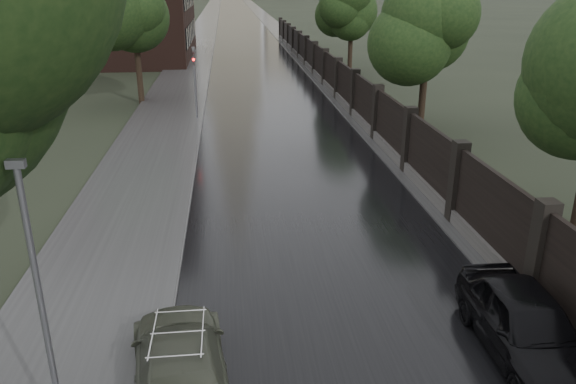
{
  "coord_description": "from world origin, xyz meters",
  "views": [
    {
      "loc": [
        -2.51,
        -6.04,
        7.38
      ],
      "look_at": [
        -0.87,
        9.33,
        1.5
      ],
      "focal_mm": 35.0,
      "sensor_mm": 36.0,
      "label": 1
    }
  ],
  "objects_px": {
    "tree_left_far": "(134,17)",
    "car_right_near": "(526,325)",
    "volga_sedan": "(180,363)",
    "lamp_post": "(43,315)",
    "tree_right_c": "(352,12)",
    "tree_right_b": "(428,31)",
    "traffic_light": "(195,77)"
  },
  "relations": [
    {
      "from": "car_right_near",
      "to": "tree_right_c",
      "type": "bearing_deg",
      "value": 85.56
    },
    {
      "from": "tree_left_far",
      "to": "car_right_near",
      "type": "xyz_separation_m",
      "value": [
        11.4,
        -26.82,
        -4.51
      ]
    },
    {
      "from": "lamp_post",
      "to": "volga_sedan",
      "type": "height_order",
      "value": "lamp_post"
    },
    {
      "from": "tree_right_c",
      "to": "lamp_post",
      "type": "height_order",
      "value": "tree_right_c"
    },
    {
      "from": "traffic_light",
      "to": "car_right_near",
      "type": "xyz_separation_m",
      "value": [
        7.7,
        -21.82,
        -1.67
      ]
    },
    {
      "from": "lamp_post",
      "to": "tree_right_c",
      "type": "bearing_deg",
      "value": 71.48
    },
    {
      "from": "tree_left_far",
      "to": "tree_right_b",
      "type": "distance_m",
      "value": 17.45
    },
    {
      "from": "tree_left_far",
      "to": "volga_sedan",
      "type": "height_order",
      "value": "tree_left_far"
    },
    {
      "from": "volga_sedan",
      "to": "lamp_post",
      "type": "bearing_deg",
      "value": 28.78
    },
    {
      "from": "tree_right_c",
      "to": "lamp_post",
      "type": "xyz_separation_m",
      "value": [
        -12.9,
        -38.5,
        -2.28
      ]
    },
    {
      "from": "tree_left_far",
      "to": "tree_right_b",
      "type": "relative_size",
      "value": 1.05
    },
    {
      "from": "lamp_post",
      "to": "car_right_near",
      "type": "relative_size",
      "value": 1.19
    },
    {
      "from": "traffic_light",
      "to": "tree_right_b",
      "type": "bearing_deg",
      "value": -14.24
    },
    {
      "from": "tree_right_c",
      "to": "lamp_post",
      "type": "distance_m",
      "value": 40.67
    },
    {
      "from": "car_right_near",
      "to": "tree_left_far",
      "type": "bearing_deg",
      "value": 114.94
    },
    {
      "from": "lamp_post",
      "to": "volga_sedan",
      "type": "bearing_deg",
      "value": 36.18
    },
    {
      "from": "tree_left_far",
      "to": "lamp_post",
      "type": "distance_m",
      "value": 28.73
    },
    {
      "from": "traffic_light",
      "to": "volga_sedan",
      "type": "relative_size",
      "value": 0.92
    },
    {
      "from": "tree_right_b",
      "to": "tree_right_c",
      "type": "distance_m",
      "value": 18.0
    },
    {
      "from": "tree_right_c",
      "to": "car_right_near",
      "type": "distance_m",
      "value": 37.29
    },
    {
      "from": "tree_right_b",
      "to": "tree_right_c",
      "type": "height_order",
      "value": "same"
    },
    {
      "from": "traffic_light",
      "to": "volga_sedan",
      "type": "xyz_separation_m",
      "value": [
        0.7,
        -22.18,
        -1.76
      ]
    },
    {
      "from": "tree_right_c",
      "to": "lamp_post",
      "type": "relative_size",
      "value": 1.37
    },
    {
      "from": "tree_left_far",
      "to": "car_right_near",
      "type": "distance_m",
      "value": 29.49
    },
    {
      "from": "tree_right_b",
      "to": "volga_sedan",
      "type": "bearing_deg",
      "value": -120.05
    },
    {
      "from": "tree_right_c",
      "to": "lamp_post",
      "type": "bearing_deg",
      "value": -108.52
    },
    {
      "from": "tree_left_far",
      "to": "car_right_near",
      "type": "relative_size",
      "value": 1.72
    },
    {
      "from": "tree_right_b",
      "to": "traffic_light",
      "type": "bearing_deg",
      "value": 165.76
    },
    {
      "from": "tree_left_far",
      "to": "volga_sedan",
      "type": "relative_size",
      "value": 1.69
    },
    {
      "from": "traffic_light",
      "to": "volga_sedan",
      "type": "distance_m",
      "value": 22.26
    },
    {
      "from": "lamp_post",
      "to": "tree_right_b",
      "type": "bearing_deg",
      "value": 57.82
    },
    {
      "from": "tree_right_b",
      "to": "car_right_near",
      "type": "xyz_separation_m",
      "value": [
        -4.1,
        -18.82,
        -4.22
      ]
    }
  ]
}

